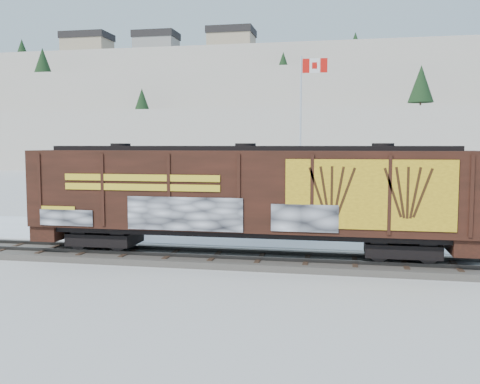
% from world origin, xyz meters
% --- Properties ---
extents(ground, '(500.00, 500.00, 0.00)m').
position_xyz_m(ground, '(0.00, 0.00, 0.00)').
color(ground, white).
rests_on(ground, ground).
extents(rail_track, '(50.00, 3.40, 0.43)m').
position_xyz_m(rail_track, '(0.00, 0.00, 0.15)').
color(rail_track, '#59544C').
rests_on(rail_track, ground).
extents(parking_strip, '(40.00, 8.00, 0.03)m').
position_xyz_m(parking_strip, '(0.00, 7.50, 0.01)').
color(parking_strip, white).
rests_on(parking_strip, ground).
extents(hillside, '(360.00, 110.00, 93.00)m').
position_xyz_m(hillside, '(-0.05, 139.79, 14.37)').
color(hillside, white).
rests_on(hillside, ground).
extents(hopper_railcar, '(19.14, 3.06, 4.67)m').
position_xyz_m(hopper_railcar, '(3.31, -0.01, 3.03)').
color(hopper_railcar, black).
rests_on(hopper_railcar, rail_track).
extents(flagpole, '(2.30, 0.90, 11.42)m').
position_xyz_m(flagpole, '(4.44, 15.87, 4.21)').
color(flagpole, silver).
rests_on(flagpole, ground).
extents(car_silver, '(4.09, 2.06, 1.34)m').
position_xyz_m(car_silver, '(-5.35, 6.25, 0.70)').
color(car_silver, '#B7B8BE').
rests_on(car_silver, parking_strip).
extents(car_white, '(4.90, 2.33, 1.55)m').
position_xyz_m(car_white, '(-2.57, 6.98, 0.81)').
color(car_white, silver).
rests_on(car_white, parking_strip).
extents(car_dark, '(4.50, 1.95, 1.29)m').
position_xyz_m(car_dark, '(4.59, 7.45, 0.68)').
color(car_dark, black).
rests_on(car_dark, parking_strip).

